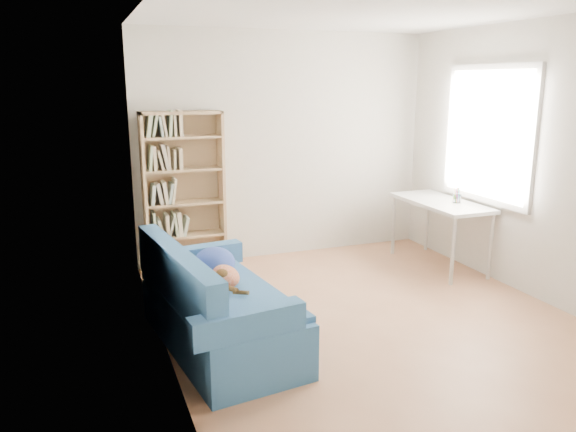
% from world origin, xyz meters
% --- Properties ---
extents(ground, '(4.00, 4.00, 0.00)m').
position_xyz_m(ground, '(0.00, 0.00, 0.00)').
color(ground, '#A26A49').
rests_on(ground, ground).
extents(room_shell, '(3.54, 4.04, 2.62)m').
position_xyz_m(room_shell, '(0.10, 0.03, 1.64)').
color(room_shell, silver).
rests_on(room_shell, ground).
extents(sofa, '(1.01, 1.78, 0.83)m').
position_xyz_m(sofa, '(-1.37, -0.11, 0.31)').
color(sofa, '#245081').
rests_on(sofa, ground).
extents(bookshelf, '(0.87, 0.27, 1.73)m').
position_xyz_m(bookshelf, '(-1.23, 1.85, 0.80)').
color(bookshelf, tan).
rests_on(bookshelf, ground).
extents(desk, '(0.57, 1.25, 0.75)m').
position_xyz_m(desk, '(1.44, 0.94, 0.68)').
color(desk, silver).
rests_on(desk, ground).
extents(pen_cup, '(0.09, 0.09, 0.17)m').
position_xyz_m(pen_cup, '(1.55, 0.81, 0.81)').
color(pen_cup, white).
rests_on(pen_cup, desk).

